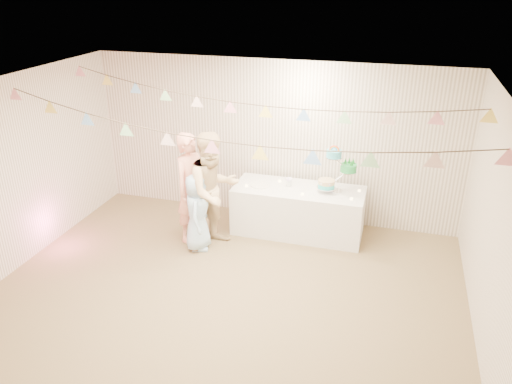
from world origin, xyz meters
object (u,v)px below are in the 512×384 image
(person_adult_b, at_px, (213,191))
(person_child, at_px, (197,212))
(person_adult_a, at_px, (192,188))
(table, at_px, (298,211))
(cake_stand, at_px, (337,171))

(person_adult_b, bearing_deg, person_child, 166.62)
(person_adult_a, bearing_deg, person_adult_b, -85.23)
(table, relative_size, person_adult_a, 1.18)
(table, relative_size, cake_stand, 2.94)
(cake_stand, distance_m, person_child, 2.16)
(table, bearing_deg, person_child, -145.99)
(person_adult_a, bearing_deg, person_child, -126.87)
(person_adult_a, height_order, person_adult_b, person_adult_b)
(person_adult_a, xyz_separation_m, person_child, (0.18, -0.25, -0.26))
(cake_stand, bearing_deg, person_adult_b, -155.13)
(person_adult_b, bearing_deg, person_adult_a, 113.73)
(table, bearing_deg, cake_stand, 5.19)
(cake_stand, height_order, person_adult_b, person_adult_b)
(table, xyz_separation_m, person_adult_a, (-1.50, -0.64, 0.47))
(table, distance_m, person_child, 1.61)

